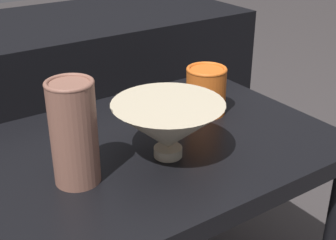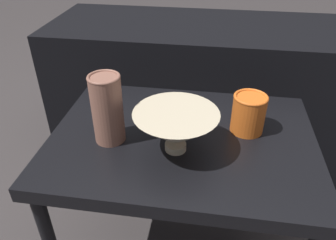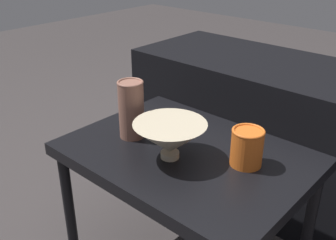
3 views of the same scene
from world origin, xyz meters
name	(u,v)px [view 1 (image 1 of 3)]	position (x,y,z in m)	size (l,w,h in m)	color
table	(155,163)	(0.00, 0.00, 0.44)	(0.73, 0.53, 0.49)	black
couch_backdrop	(51,116)	(0.00, 0.62, 0.30)	(1.27, 0.50, 0.61)	black
bowl	(168,126)	(-0.01, -0.06, 0.55)	(0.22, 0.22, 0.11)	#C1B293
vase_textured_left	(74,132)	(-0.19, -0.04, 0.58)	(0.08, 0.08, 0.19)	brown
vase_colorful_right	(206,90)	(0.18, 0.05, 0.55)	(0.09, 0.09, 0.11)	orange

